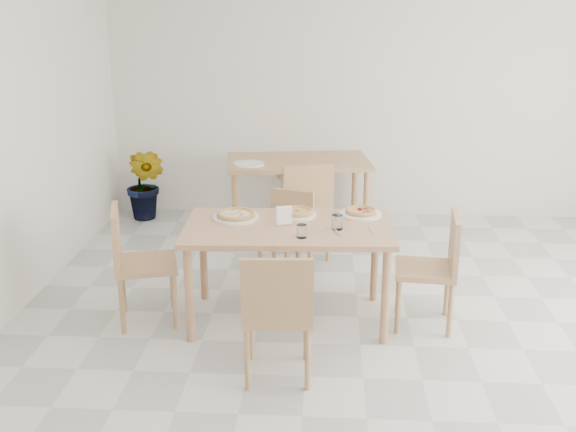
# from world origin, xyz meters

# --- Properties ---
(main_table) EXTENTS (1.54, 0.91, 0.75)m
(main_table) POSITION_xyz_m (-0.91, 0.81, 0.67)
(main_table) COLOR tan
(main_table) RESTS_ON ground
(chair_south) EXTENTS (0.46, 0.46, 0.88)m
(chair_south) POSITION_xyz_m (-0.92, -0.06, 0.51)
(chair_south) COLOR tan
(chair_south) RESTS_ON ground
(chair_north) EXTENTS (0.48, 0.48, 0.78)m
(chair_north) POSITION_xyz_m (-0.95, 1.57, 0.45)
(chair_north) COLOR tan
(chair_north) RESTS_ON ground
(chair_west) EXTENTS (0.54, 0.54, 0.89)m
(chair_west) POSITION_xyz_m (-2.04, 0.72, 0.52)
(chair_west) COLOR tan
(chair_west) RESTS_ON ground
(chair_east) EXTENTS (0.47, 0.47, 0.86)m
(chair_east) POSITION_xyz_m (0.18, 0.78, 0.50)
(chair_east) COLOR tan
(chair_east) RESTS_ON ground
(plate_margherita) EXTENTS (0.29, 0.29, 0.02)m
(plate_margherita) POSITION_xyz_m (-0.85, 1.05, 0.76)
(plate_margherita) COLOR white
(plate_margherita) RESTS_ON main_table
(plate_mushroom) EXTENTS (0.35, 0.35, 0.02)m
(plate_mushroom) POSITION_xyz_m (-1.31, 0.95, 0.76)
(plate_mushroom) COLOR white
(plate_mushroom) RESTS_ON main_table
(plate_pepperoni) EXTENTS (0.31, 0.31, 0.02)m
(plate_pepperoni) POSITION_xyz_m (-0.37, 1.09, 0.76)
(plate_pepperoni) COLOR white
(plate_pepperoni) RESTS_ON main_table
(pizza_margherita) EXTENTS (0.31, 0.31, 0.03)m
(pizza_margherita) POSITION_xyz_m (-0.85, 1.05, 0.78)
(pizza_margherita) COLOR #E5C16B
(pizza_margherita) RESTS_ON plate_margherita
(pizza_mushroom) EXTENTS (0.29, 0.29, 0.03)m
(pizza_mushroom) POSITION_xyz_m (-1.31, 0.95, 0.78)
(pizza_mushroom) COLOR #E5C16B
(pizza_mushroom) RESTS_ON plate_mushroom
(pizza_pepperoni) EXTENTS (0.26, 0.26, 0.03)m
(pizza_pepperoni) POSITION_xyz_m (-0.37, 1.09, 0.78)
(pizza_pepperoni) COLOR #E5C16B
(pizza_pepperoni) RESTS_ON plate_pepperoni
(tumbler_a) EXTENTS (0.08, 0.08, 0.11)m
(tumbler_a) POSITION_xyz_m (-0.55, 0.75, 0.80)
(tumbler_a) COLOR white
(tumbler_a) RESTS_ON main_table
(tumbler_b) EXTENTS (0.07, 0.07, 0.09)m
(tumbler_b) POSITION_xyz_m (-0.80, 0.56, 0.80)
(tumbler_b) COLOR white
(tumbler_b) RESTS_ON main_table
(napkin_holder) EXTENTS (0.14, 0.10, 0.14)m
(napkin_holder) POSITION_xyz_m (-0.94, 0.82, 0.82)
(napkin_holder) COLOR silver
(napkin_holder) RESTS_ON main_table
(fork_a) EXTENTS (0.05, 0.20, 0.01)m
(fork_a) POSITION_xyz_m (-0.31, 0.74, 0.75)
(fork_a) COLOR silver
(fork_a) RESTS_ON main_table
(fork_b) EXTENTS (0.06, 0.17, 0.01)m
(fork_b) POSITION_xyz_m (-0.55, 0.68, 0.75)
(fork_b) COLOR silver
(fork_b) RESTS_ON main_table
(second_table) EXTENTS (1.54, 1.01, 0.75)m
(second_table) POSITION_xyz_m (-0.93, 2.90, 0.66)
(second_table) COLOR tan
(second_table) RESTS_ON ground
(chair_back_s) EXTENTS (0.56, 0.56, 0.92)m
(chair_back_s) POSITION_xyz_m (-0.83, 2.08, 0.53)
(chair_back_s) COLOR tan
(chair_back_s) RESTS_ON ground
(chair_back_n) EXTENTS (0.53, 0.53, 0.83)m
(chair_back_n) POSITION_xyz_m (-1.05, 3.69, 0.48)
(chair_back_n) COLOR tan
(chair_back_n) RESTS_ON ground
(plate_empty) EXTENTS (0.31, 0.31, 0.02)m
(plate_empty) POSITION_xyz_m (-1.41, 2.66, 0.76)
(plate_empty) COLOR white
(plate_empty) RESTS_ON second_table
(potted_plant) EXTENTS (0.54, 0.49, 0.80)m
(potted_plant) POSITION_xyz_m (-2.60, 3.15, 0.40)
(potted_plant) COLOR #217022
(potted_plant) RESTS_ON ground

